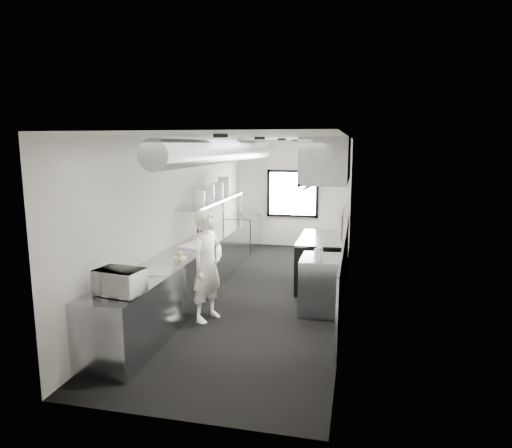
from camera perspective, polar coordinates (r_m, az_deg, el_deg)
The scene contains 35 objects.
floor at distance 8.41m, azimuth 0.56°, elevation -8.59°, with size 3.00×8.00×0.01m, color black.
ceiling at distance 7.97m, azimuth 0.60°, elevation 10.85°, with size 3.00×8.00×0.01m, color beige.
wall_back at distance 11.98m, azimuth 4.62°, elevation 3.82°, with size 3.00×0.02×2.80m, color silver.
wall_front at distance 4.34m, azimuth -10.71°, elevation -7.34°, with size 3.00×0.02×2.80m, color silver.
wall_left at distance 8.51m, azimuth -9.34°, elevation 1.21°, with size 0.02×8.00×2.80m, color silver.
wall_right at distance 7.90m, azimuth 11.28°, elevation 0.47°, with size 0.02×8.00×2.80m, color silver.
wall_cladding at distance 8.37m, azimuth 11.00°, elevation -4.94°, with size 0.03×5.50×1.10m, color #8F939C.
hvac_duct at distance 8.53m, azimuth -3.49°, elevation 9.10°, with size 0.40×0.40×6.40m, color gray.
service_window at distance 11.95m, azimuth 4.60°, elevation 3.80°, with size 1.36×0.05×1.25m.
exhaust_hood at distance 8.52m, azimuth 8.90°, elevation 7.92°, with size 0.81×2.20×0.88m.
prep_counter at distance 8.13m, azimuth -8.18°, elevation -6.03°, with size 0.70×6.00×0.90m, color #8F939C.
pass_shelf at distance 9.32m, azimuth -5.30°, elevation 2.89°, with size 0.45×3.00×0.68m.
range at distance 8.80m, azimuth 8.18°, elevation -4.66°, with size 0.88×1.60×0.94m.
bottle_station at distance 7.45m, azimuth 8.16°, elevation -7.52°, with size 0.65×0.80×0.90m, color #8F939C.
far_work_table at distance 11.57m, azimuth -1.66°, elevation -1.13°, with size 0.70×1.20×0.90m, color #8F939C.
notice_sheet_a at distance 6.69m, azimuth 10.78°, elevation 0.51°, with size 0.02×0.28×0.38m, color beige.
notice_sheet_b at distance 6.35m, azimuth 10.65°, elevation -0.44°, with size 0.02×0.28×0.38m, color beige.
line_cook at distance 6.98m, azimuth -6.14°, elevation -5.22°, with size 0.62×0.41×1.71m, color white.
microwave at distance 5.72m, azimuth -16.74°, elevation -6.95°, with size 0.52×0.39×0.31m, color silver.
deli_tub_a at distance 6.38m, azimuth -15.61°, elevation -6.12°, with size 0.14×0.14×0.10m, color #ADB4A6.
deli_tub_b at distance 6.37m, azimuth -16.29°, elevation -6.17°, with size 0.14×0.14×0.10m, color #ADB4A6.
newspaper at distance 6.61m, azimuth -12.05°, elevation -5.82°, with size 0.35×0.44×0.01m, color silver.
small_plate at distance 7.32m, azimuth -9.53°, elevation -4.16°, with size 0.20×0.20×0.02m, color silver.
pastry at distance 7.31m, azimuth -9.54°, elevation -3.73°, with size 0.10×0.10×0.10m, color tan.
cutting_board at distance 8.16m, azimuth -7.60°, elevation -2.64°, with size 0.43×0.58×0.02m, color white.
knife_block at distance 8.83m, azimuth -6.80°, elevation -0.87°, with size 0.11×0.23×0.25m, color #4E381B.
plate_stack_a at distance 8.52m, azimuth -7.16°, elevation 3.27°, with size 0.21×0.21×0.25m, color silver.
plate_stack_b at distance 9.01m, azimuth -6.06°, elevation 3.95°, with size 0.27×0.27×0.34m, color silver.
plate_stack_c at distance 9.49m, azimuth -4.81°, elevation 4.22°, with size 0.23×0.23×0.32m, color silver.
plate_stack_d at distance 9.98m, azimuth -4.03°, elevation 4.77°, with size 0.27×0.27×0.41m, color silver.
squeeze_bottle_a at distance 7.07m, azimuth 7.59°, elevation -3.87°, with size 0.06×0.06×0.19m, color white.
squeeze_bottle_b at distance 7.20m, azimuth 7.95°, elevation -3.64°, with size 0.06×0.06×0.19m, color white.
squeeze_bottle_c at distance 7.29m, azimuth 8.03°, elevation -3.44°, with size 0.07×0.07×0.20m, color white.
squeeze_bottle_d at distance 7.42m, azimuth 7.91°, elevation -3.34°, with size 0.05×0.05×0.16m, color white.
squeeze_bottle_e at distance 7.62m, azimuth 8.18°, elevation -2.98°, with size 0.06×0.06×0.17m, color white.
Camera 1 is at (1.68, -7.79, 2.68)m, focal length 31.88 mm.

